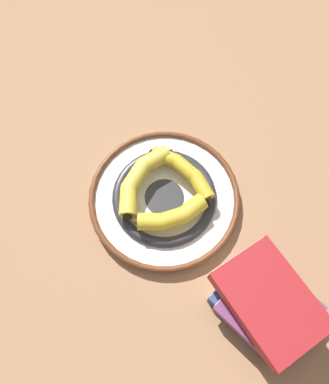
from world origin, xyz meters
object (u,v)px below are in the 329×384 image
(banana_a, at_px, (171,217))
(banana_b, at_px, (185,172))
(decorative_bowl, at_px, (164,196))
(book_stack, at_px, (265,304))
(banana_c, at_px, (141,177))

(banana_a, xyz_separation_m, banana_b, (0.02, 0.11, -0.00))
(banana_a, bearing_deg, banana_b, 53.78)
(decorative_bowl, xyz_separation_m, banana_a, (0.02, -0.06, 0.04))
(banana_b, xyz_separation_m, book_stack, (0.18, -0.27, 0.01))
(banana_a, bearing_deg, banana_c, 106.64)
(banana_b, bearing_deg, banana_c, 51.25)
(banana_a, height_order, book_stack, book_stack)
(banana_b, xyz_separation_m, banana_c, (-0.10, -0.02, 0.00))
(decorative_bowl, height_order, book_stack, book_stack)
(decorative_bowl, xyz_separation_m, banana_b, (0.04, 0.05, 0.03))
(book_stack, bearing_deg, decorative_bowl, -1.18)
(banana_b, bearing_deg, banana_a, 115.67)
(decorative_bowl, relative_size, book_stack, 1.42)
(book_stack, bearing_deg, banana_c, 2.39)
(banana_b, height_order, banana_c, banana_c)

